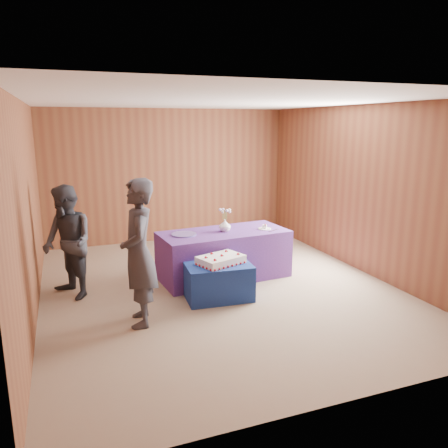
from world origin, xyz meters
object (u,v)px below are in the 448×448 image
cake_table (217,280)px  serving_table (224,254)px  guest_right (68,243)px  sheet_cake (221,260)px  guest_left (139,253)px  vase (225,225)px

cake_table → serving_table: serving_table is taller
guest_right → serving_table: bearing=63.8°
cake_table → serving_table: (0.37, 0.74, 0.12)m
sheet_cake → guest_right: bearing=139.6°
serving_table → guest_left: 2.00m
serving_table → vase: vase is taller
serving_table → sheet_cake: bearing=-118.2°
serving_table → guest_right: (-2.30, -0.01, 0.42)m
vase → cake_table: bearing=-117.6°
vase → sheet_cake: bearing=-114.4°
cake_table → guest_left: size_ratio=0.50×
sheet_cake → vase: 0.90m
serving_table → guest_right: 2.34m
serving_table → vase: size_ratio=10.35×
sheet_cake → guest_left: 1.31m
sheet_cake → guest_right: 2.13m
cake_table → serving_table: bearing=67.8°
sheet_cake → guest_left: (-1.19, -0.41, 0.34)m
serving_table → guest_left: bearing=-147.0°
guest_right → cake_table: bearing=42.8°
cake_table → guest_left: (-1.15, -0.45, 0.64)m
cake_table → vase: size_ratio=4.66×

